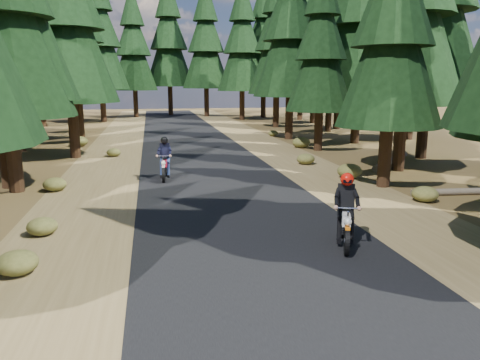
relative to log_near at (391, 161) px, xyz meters
name	(u,v)px	position (x,y,z in m)	size (l,w,h in m)	color
ground	(251,233)	(-8.87, -9.07, -0.16)	(120.00, 120.00, 0.00)	#4C3A1B
road	(222,190)	(-8.87, -4.07, -0.15)	(6.00, 100.00, 0.01)	black
shoulder_l	(90,196)	(-13.47, -4.07, -0.16)	(3.20, 100.00, 0.01)	brown
shoulder_r	(341,185)	(-4.27, -4.07, -0.16)	(3.20, 100.00, 0.01)	brown
pine_forest	(184,20)	(-8.89, 11.98, 7.73)	(34.59, 55.08, 16.32)	black
log_near	(391,161)	(0.00, 0.00, 0.00)	(0.32, 0.32, 5.22)	#4C4233
log_far	(467,191)	(-0.57, -6.36, -0.04)	(0.24, 0.24, 4.03)	#4C4233
understory_shrubs	(233,164)	(-7.81, -0.27, 0.11)	(14.22, 29.95, 0.64)	#474C1E
rider_lead	(346,222)	(-6.87, -10.47, 0.43)	(1.22, 2.04, 1.74)	silver
rider_follow	(165,166)	(-10.83, -1.74, 0.41)	(0.79, 1.97, 1.71)	maroon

